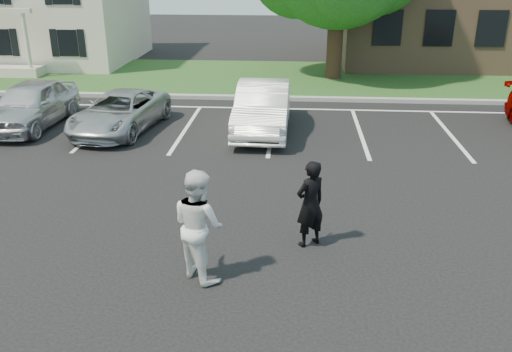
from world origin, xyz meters
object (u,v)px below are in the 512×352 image
(man_black_suit, at_px, (310,204))
(man_white_shirt, at_px, (198,225))
(car_silver_minivan, at_px, (120,112))
(car_white_sedan, at_px, (263,108))
(car_silver_west, at_px, (31,104))

(man_black_suit, height_order, man_white_shirt, man_white_shirt)
(man_black_suit, xyz_separation_m, man_white_shirt, (-1.91, -1.24, 0.13))
(man_white_shirt, relative_size, car_silver_minivan, 0.45)
(car_silver_minivan, distance_m, car_white_sedan, 4.54)
(man_black_suit, distance_m, car_silver_west, 11.47)
(man_black_suit, bearing_deg, car_white_sedan, -115.68)
(man_white_shirt, relative_size, car_white_sedan, 0.42)
(car_silver_minivan, xyz_separation_m, car_white_sedan, (4.53, 0.28, 0.16))
(man_white_shirt, xyz_separation_m, car_white_sedan, (0.56, 8.54, -0.22))
(car_silver_west, distance_m, car_silver_minivan, 3.02)
(man_white_shirt, xyz_separation_m, car_silver_west, (-6.98, 8.49, -0.24))
(man_black_suit, bearing_deg, car_silver_minivan, -86.20)
(car_silver_west, xyz_separation_m, car_silver_minivan, (3.01, -0.23, -0.14))
(man_black_suit, xyz_separation_m, car_silver_west, (-8.89, 7.25, -0.12))
(car_white_sedan, bearing_deg, car_silver_west, -179.20)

